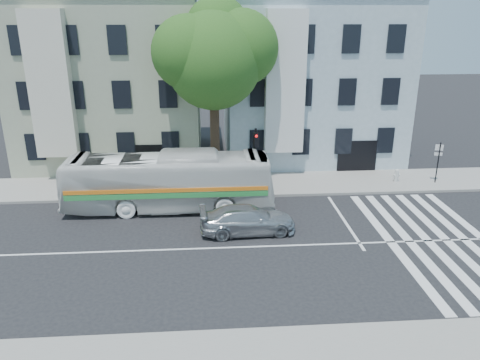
{
  "coord_description": "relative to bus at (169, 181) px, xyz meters",
  "views": [
    {
      "loc": [
        -0.45,
        -19.03,
        10.18
      ],
      "look_at": [
        1.09,
        2.43,
        2.4
      ],
      "focal_mm": 35.0,
      "sensor_mm": 36.0,
      "label": 1
    }
  ],
  "objects": [
    {
      "name": "building_right",
      "position": [
        9.58,
        10.22,
        3.94
      ],
      "size": [
        12.0,
        10.0,
        11.0
      ],
      "primitive_type": "cube",
      "color": "#9BB0B9",
      "rests_on": "ground"
    },
    {
      "name": "sidewalk_far",
      "position": [
        2.58,
        3.22,
        -1.49
      ],
      "size": [
        80.0,
        4.0,
        0.15
      ],
      "primitive_type": "cube",
      "color": "gray",
      "rests_on": "ground"
    },
    {
      "name": "traffic_signal",
      "position": [
        4.8,
        1.16,
        1.08
      ],
      "size": [
        0.41,
        0.53,
        4.1
      ],
      "rotation": [
        0.0,
        0.0,
        0.41
      ],
      "color": "black",
      "rests_on": "ground"
    },
    {
      "name": "bus",
      "position": [
        0.0,
        0.0,
        0.0
      ],
      "size": [
        2.66,
        11.21,
        3.12
      ],
      "primitive_type": "imported",
      "rotation": [
        0.0,
        0.0,
        1.57
      ],
      "color": "silver",
      "rests_on": "ground"
    },
    {
      "name": "far_sign_pole",
      "position": [
        16.2,
        2.59,
        0.22
      ],
      "size": [
        0.46,
        0.22,
        2.58
      ],
      "rotation": [
        0.0,
        0.0,
        -0.28
      ],
      "color": "black",
      "rests_on": "sidewalk_far"
    },
    {
      "name": "fire_hydrant",
      "position": [
        13.83,
        2.89,
        -0.99
      ],
      "size": [
        0.46,
        0.26,
        0.81
      ],
      "rotation": [
        0.0,
        0.0,
        0.25
      ],
      "color": "silver",
      "rests_on": "sidewalk_far"
    },
    {
      "name": "hedge",
      "position": [
        -1.4,
        2.02,
        -1.06
      ],
      "size": [
        8.44,
        2.93,
        0.7
      ],
      "primitive_type": null,
      "rotation": [
        0.0,
        0.0,
        0.25
      ],
      "color": "#25581C",
      "rests_on": "sidewalk_far"
    },
    {
      "name": "building_left",
      "position": [
        -4.42,
        10.22,
        3.94
      ],
      "size": [
        12.0,
        10.0,
        11.0
      ],
      "primitive_type": "cube",
      "color": "gray",
      "rests_on": "ground"
    },
    {
      "name": "sedan",
      "position": [
        3.98,
        -3.25,
        -0.89
      ],
      "size": [
        2.16,
        4.74,
        1.34
      ],
      "primitive_type": "imported",
      "rotation": [
        0.0,
        0.0,
        1.63
      ],
      "color": "#B6B9BE",
      "rests_on": "ground"
    },
    {
      "name": "ground",
      "position": [
        2.58,
        -4.78,
        -1.56
      ],
      "size": [
        120.0,
        120.0,
        0.0
      ],
      "primitive_type": "plane",
      "color": "black",
      "rests_on": "ground"
    },
    {
      "name": "street_tree",
      "position": [
        2.64,
        3.95,
        6.27
      ],
      "size": [
        7.3,
        5.9,
        11.1
      ],
      "color": "#2D2116",
      "rests_on": "ground"
    }
  ]
}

